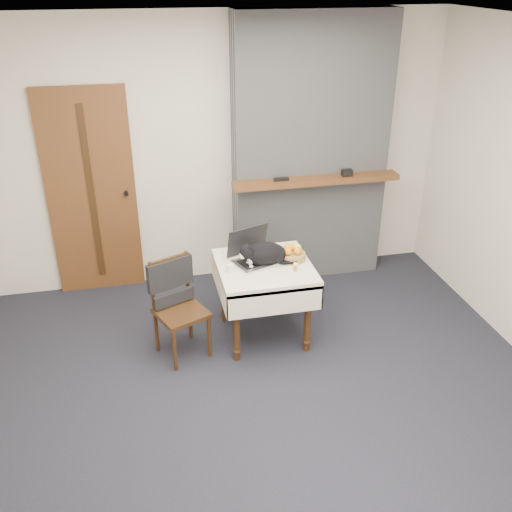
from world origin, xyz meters
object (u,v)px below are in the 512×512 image
Objects in this scene: cream_jar at (230,268)px; fruit_basket at (292,254)px; pill_bottle at (295,267)px; side_table at (264,277)px; laptop at (253,253)px; cat at (266,254)px; chair at (175,294)px; door at (92,194)px.

cream_jar is 0.30× the size of fruit_basket.
side_table is at bearing 144.75° from pill_bottle.
laptop is 0.28m from cream_jar.
chair is (-0.77, -0.04, -0.26)m from cat.
side_table is 0.22m from laptop.
laptop reaches higher than fruit_basket.
pill_bottle is 0.08× the size of chair.
door reaches higher than laptop.
fruit_basket is 1.03m from chair.
laptop is at bearing 139.50° from pill_bottle.
cream_jar is 0.08× the size of chair.
cat is (1.41, -1.18, -0.20)m from door.
cat is at bearing 10.77° from cream_jar.
door is at bearing 131.85° from cat.
pill_bottle is at bearing -45.38° from cat.
cat is at bearing 142.85° from pill_bottle.
cat is (0.01, 0.00, 0.21)m from side_table.
cat is at bearing -67.83° from laptop.
cream_jar is (-0.30, -0.06, 0.15)m from side_table.
laptop is (-0.07, 0.10, 0.18)m from side_table.
door reaches higher than cream_jar.
fruit_basket is at bearing 2.21° from cat.
cat reaches higher than fruit_basket.
chair is (-0.46, 0.02, -0.19)m from cream_jar.
cream_jar is at bearing -24.78° from chair.
door is 2.35× the size of chair.
door is at bearing 139.78° from side_table.
laptop is at bearing 34.17° from cream_jar.
door reaches higher than chair.
fruit_basket is 0.26× the size of chair.
pill_bottle is at bearing -10.78° from cream_jar.
laptop is 0.13m from cat.
cream_jar is 0.53m from pill_bottle.
laptop is 0.73m from chair.
cream_jar is 0.56m from fruit_basket.
fruit_basket is (0.25, 0.05, 0.16)m from side_table.
pill_bottle is (0.30, -0.25, -0.03)m from laptop.
cat is 0.81m from chair.
laptop is 0.96× the size of cat.
door is at bearing 140.42° from pill_bottle.
side_table is 1.60× the size of cat.
fruit_basket is (0.24, 0.04, -0.05)m from cat.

